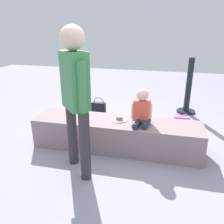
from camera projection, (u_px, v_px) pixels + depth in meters
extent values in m
plane|color=#908A9F|center=(116.00, 147.00, 3.39)|extent=(12.00, 12.00, 0.00)
cube|color=gray|center=(116.00, 134.00, 3.31)|extent=(2.35, 0.54, 0.42)
cylinder|color=#212A41|center=(137.00, 123.00, 3.06)|extent=(0.12, 0.26, 0.08)
cylinder|color=#212A41|center=(146.00, 124.00, 3.05)|extent=(0.12, 0.26, 0.08)
cube|color=#E5523E|center=(142.00, 111.00, 3.11)|extent=(0.23, 0.17, 0.28)
sphere|color=beige|center=(142.00, 95.00, 3.03)|extent=(0.16, 0.16, 0.16)
cylinder|color=beige|center=(133.00, 111.00, 3.12)|extent=(0.05, 0.05, 0.21)
cylinder|color=beige|center=(150.00, 111.00, 3.10)|extent=(0.05, 0.05, 0.21)
cylinder|color=#312D31|center=(85.00, 147.00, 2.58)|extent=(0.12, 0.12, 0.81)
cylinder|color=#312D31|center=(72.00, 134.00, 2.89)|extent=(0.12, 0.12, 0.81)
cube|color=#41884D|center=(75.00, 81.00, 2.48)|extent=(0.39, 0.39, 0.62)
sphere|color=beige|center=(72.00, 38.00, 2.32)|extent=(0.26, 0.26, 0.26)
cylinder|color=#41884D|center=(82.00, 90.00, 2.36)|extent=(0.10, 0.10, 0.59)
cylinder|color=#41884D|center=(69.00, 83.00, 2.65)|extent=(0.10, 0.10, 0.59)
cylinder|color=white|center=(119.00, 120.00, 3.26)|extent=(0.22, 0.22, 0.01)
cylinder|color=#8F6849|center=(119.00, 118.00, 3.25)|extent=(0.10, 0.10, 0.05)
cylinder|color=pink|center=(119.00, 116.00, 3.24)|extent=(0.10, 0.10, 0.01)
cube|color=silver|center=(123.00, 120.00, 3.23)|extent=(0.11, 0.04, 0.00)
cube|color=#B259BF|center=(181.00, 123.00, 3.89)|extent=(0.25, 0.11, 0.25)
torus|color=white|center=(179.00, 116.00, 3.86)|extent=(0.10, 0.01, 0.10)
torus|color=white|center=(186.00, 117.00, 3.84)|extent=(0.10, 0.01, 0.10)
cylinder|color=black|center=(186.00, 111.00, 4.72)|extent=(0.36, 0.36, 0.04)
cylinder|color=black|center=(189.00, 85.00, 4.52)|extent=(0.11, 0.11, 1.05)
cylinder|color=silver|center=(85.00, 112.00, 4.52)|extent=(0.07, 0.07, 0.16)
cone|color=silver|center=(85.00, 108.00, 4.49)|extent=(0.06, 0.06, 0.03)
cylinder|color=blue|center=(85.00, 106.00, 4.48)|extent=(0.03, 0.03, 0.02)
cylinder|color=red|center=(179.00, 118.00, 4.31)|extent=(0.08, 0.08, 0.11)
cube|color=black|center=(99.00, 108.00, 4.61)|extent=(0.27, 0.10, 0.24)
torus|color=black|center=(99.00, 102.00, 4.56)|extent=(0.20, 0.01, 0.20)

